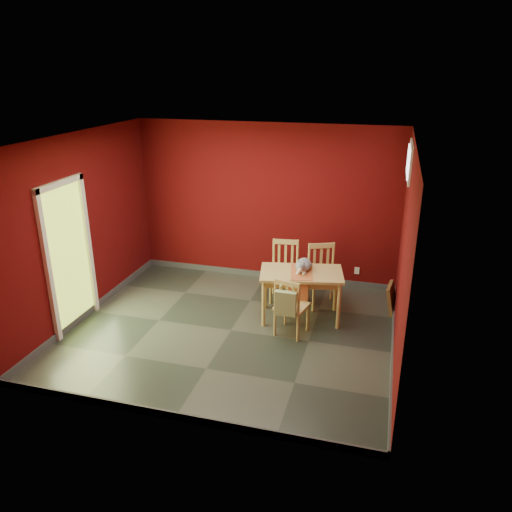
% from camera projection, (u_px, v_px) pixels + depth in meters
% --- Properties ---
extents(ground, '(4.50, 4.50, 0.00)m').
position_uv_depth(ground, '(231.00, 330.00, 7.14)').
color(ground, '#2D342D').
rests_on(ground, ground).
extents(room_shell, '(4.50, 4.50, 4.50)m').
position_uv_depth(room_shell, '(231.00, 327.00, 7.12)').
color(room_shell, '#4A0708').
rests_on(room_shell, ground).
extents(doorway, '(0.06, 1.01, 2.13)m').
position_uv_depth(doorway, '(68.00, 252.00, 6.92)').
color(doorway, '#B7D838').
rests_on(doorway, ground).
extents(window, '(0.05, 0.90, 0.50)m').
position_uv_depth(window, '(410.00, 161.00, 6.65)').
color(window, white).
rests_on(window, room_shell).
extents(outlet_plate, '(0.08, 0.02, 0.12)m').
position_uv_depth(outlet_plate, '(357.00, 271.00, 8.43)').
color(outlet_plate, silver).
rests_on(outlet_plate, room_shell).
extents(dining_table, '(1.30, 0.91, 0.74)m').
position_uv_depth(dining_table, '(301.00, 278.00, 7.27)').
color(dining_table, tan).
rests_on(dining_table, ground).
extents(table_runner, '(0.43, 0.70, 0.33)m').
position_uv_depth(table_runner, '(300.00, 278.00, 7.16)').
color(table_runner, '#B85C2F').
rests_on(table_runner, dining_table).
extents(chair_far_left, '(0.50, 0.50, 0.96)m').
position_uv_depth(chair_far_left, '(284.00, 270.00, 7.96)').
color(chair_far_left, tan).
rests_on(chair_far_left, ground).
extents(chair_far_right, '(0.59, 0.59, 0.97)m').
position_uv_depth(chair_far_right, '(323.00, 275.00, 7.76)').
color(chair_far_right, tan).
rests_on(chair_far_right, ground).
extents(chair_near, '(0.48, 0.48, 0.87)m').
position_uv_depth(chair_near, '(291.00, 306.00, 6.89)').
color(chair_near, tan).
rests_on(chair_near, ground).
extents(tote_bag, '(0.29, 0.18, 0.41)m').
position_uv_depth(tote_bag, '(286.00, 303.00, 6.66)').
color(tote_bag, '#95A96C').
rests_on(tote_bag, chair_near).
extents(cat, '(0.47, 0.52, 0.23)m').
position_uv_depth(cat, '(303.00, 263.00, 7.26)').
color(cat, slate).
rests_on(cat, table_runner).
extents(picture_frame, '(0.20, 0.45, 0.43)m').
position_uv_depth(picture_frame, '(391.00, 298.00, 7.63)').
color(picture_frame, brown).
rests_on(picture_frame, ground).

